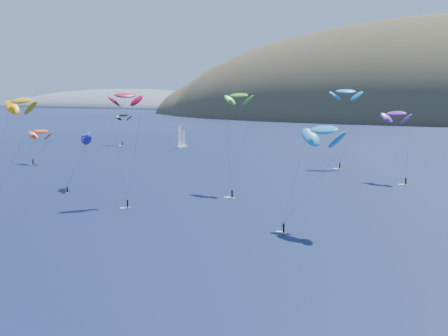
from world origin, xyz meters
TOP-DOWN VIEW (x-y plane):
  - headland at (-445.26, 750.08)m, footprint 460.00×250.00m
  - sailboat at (-68.93, 200.16)m, footprint 8.88×7.72m
  - kitesurfer_1 at (-85.01, 128.75)m, footprint 9.50×7.75m
  - kitesurfer_2 at (-34.34, 66.16)m, footprint 10.83×10.70m
  - kitesurfer_3 at (1.40, 104.90)m, footprint 8.55×14.46m
  - kitesurfer_4 at (13.74, 164.09)m, footprint 11.28×10.25m
  - kitesurfer_5 at (33.76, 70.51)m, footprint 11.60×12.00m
  - kitesurfer_6 at (34.70, 138.98)m, footprint 10.28×11.45m
  - kitesurfer_9 at (-14.36, 77.52)m, footprint 7.98×10.20m
  - kitesurfer_10 at (-36.56, 91.69)m, footprint 8.61×14.54m
  - kitesurfer_12 at (-100.76, 202.46)m, footprint 8.36×7.52m

SIDE VIEW (x-z plane):
  - headland at x=-445.26m, z-range -33.36..26.64m
  - sailboat at x=-68.93m, z-range -4.67..6.54m
  - kitesurfer_1 at x=-85.01m, z-range 4.29..18.08m
  - kitesurfer_12 at x=-100.76m, z-range 5.72..21.71m
  - kitesurfer_10 at x=-36.56m, z-range 5.80..22.14m
  - kitesurfer_5 at x=33.76m, z-range 7.77..29.17m
  - kitesurfer_6 at x=34.70m, z-range 8.22..29.89m
  - kitesurfer_2 at x=-34.34m, z-range 10.22..36.35m
  - kitesurfer_3 at x=1.40m, z-range 10.95..37.50m
  - kitesurfer_9 at x=-14.36m, z-range 11.06..37.72m
  - kitesurfer_4 at x=13.74m, z-range 11.09..39.07m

